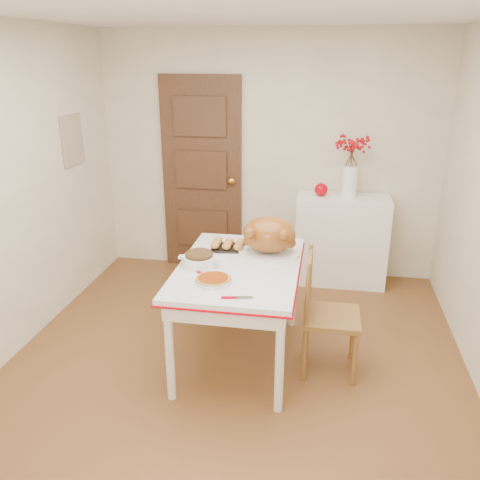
% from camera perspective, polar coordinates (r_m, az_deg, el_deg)
% --- Properties ---
extents(floor, '(3.50, 4.00, 0.00)m').
position_cam_1_polar(floor, '(3.90, -0.86, -14.77)').
color(floor, brown).
rests_on(floor, ground).
extents(ceiling, '(3.50, 4.00, 0.00)m').
position_cam_1_polar(ceiling, '(3.20, -1.11, 24.98)').
color(ceiling, white).
rests_on(ceiling, ground).
extents(wall_back, '(3.50, 0.00, 2.50)m').
position_cam_1_polar(wall_back, '(5.26, 3.20, 9.45)').
color(wall_back, beige).
rests_on(wall_back, ground).
extents(wall_front, '(3.50, 0.00, 2.50)m').
position_cam_1_polar(wall_front, '(1.62, -15.15, -18.21)').
color(wall_front, beige).
rests_on(wall_front, ground).
extents(door_back, '(0.85, 0.06, 2.06)m').
position_cam_1_polar(door_back, '(5.40, -4.34, 7.33)').
color(door_back, '#3B2311').
rests_on(door_back, ground).
extents(photo_board, '(0.03, 0.35, 0.45)m').
position_cam_1_polar(photo_board, '(4.98, -18.52, 10.75)').
color(photo_board, '#C6BB92').
rests_on(photo_board, ground).
extents(sideboard, '(0.92, 0.41, 0.92)m').
position_cam_1_polar(sideboard, '(5.23, 11.40, -0.02)').
color(sideboard, white).
rests_on(sideboard, floor).
extents(kitchen_table, '(0.90, 1.31, 0.79)m').
position_cam_1_polar(kitchen_table, '(3.86, -0.13, -8.25)').
color(kitchen_table, silver).
rests_on(kitchen_table, floor).
extents(chair_oak, '(0.41, 0.41, 0.93)m').
position_cam_1_polar(chair_oak, '(3.75, 10.36, -8.30)').
color(chair_oak, brown).
rests_on(chair_oak, floor).
extents(berry_vase, '(0.34, 0.34, 0.65)m').
position_cam_1_polar(berry_vase, '(5.02, 12.51, 8.35)').
color(berry_vase, white).
rests_on(berry_vase, sideboard).
extents(apple, '(0.13, 0.13, 0.13)m').
position_cam_1_polar(apple, '(5.07, 9.20, 5.69)').
color(apple, '#B8000C').
rests_on(apple, sideboard).
extents(turkey_platter, '(0.51, 0.42, 0.30)m').
position_cam_1_polar(turkey_platter, '(3.83, 3.35, 0.38)').
color(turkey_platter, brown).
rests_on(turkey_platter, kitchen_table).
extents(pumpkin_pie, '(0.29, 0.29, 0.05)m').
position_cam_1_polar(pumpkin_pie, '(3.41, -3.06, -4.47)').
color(pumpkin_pie, '#8A3109').
rests_on(pumpkin_pie, kitchen_table).
extents(stuffing_dish, '(0.34, 0.28, 0.12)m').
position_cam_1_polar(stuffing_dish, '(3.67, -4.66, -2.09)').
color(stuffing_dish, '#442E14').
rests_on(stuffing_dish, kitchen_table).
extents(rolls_tray, '(0.29, 0.25, 0.07)m').
position_cam_1_polar(rolls_tray, '(3.99, -1.38, -0.53)').
color(rolls_tray, '#B5713C').
rests_on(rolls_tray, kitchen_table).
extents(pie_server, '(0.21, 0.10, 0.01)m').
position_cam_1_polar(pie_server, '(3.20, -0.36, -6.56)').
color(pie_server, silver).
rests_on(pie_server, kitchen_table).
extents(carving_knife, '(0.21, 0.21, 0.01)m').
position_cam_1_polar(carving_knife, '(3.51, -4.02, -4.10)').
color(carving_knife, silver).
rests_on(carving_knife, kitchen_table).
extents(drinking_glass, '(0.08, 0.08, 0.11)m').
position_cam_1_polar(drinking_glass, '(4.16, 2.11, 0.61)').
color(drinking_glass, white).
rests_on(drinking_glass, kitchen_table).
extents(shaker_pair, '(0.11, 0.06, 0.10)m').
position_cam_1_polar(shaker_pair, '(4.07, 4.76, 0.10)').
color(shaker_pair, white).
rests_on(shaker_pair, kitchen_table).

